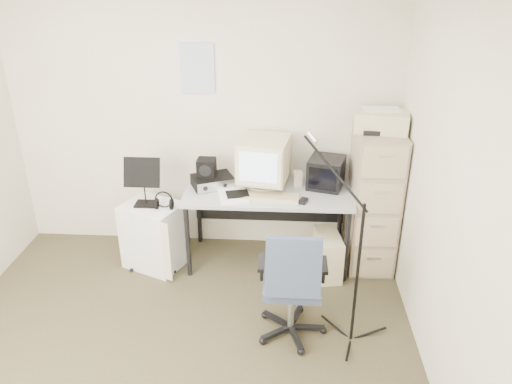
# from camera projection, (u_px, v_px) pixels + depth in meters

# --- Properties ---
(floor) EXTENTS (3.60, 3.60, 0.01)m
(floor) POSITION_uv_depth(u_px,v_px,m) (171.00, 368.00, 3.54)
(floor) COLOR #332E21
(floor) RESTS_ON ground
(wall_back) EXTENTS (3.60, 0.02, 2.50)m
(wall_back) POSITION_uv_depth(u_px,v_px,m) (203.00, 122.00, 4.63)
(wall_back) COLOR silver
(wall_back) RESTS_ON ground
(wall_right) EXTENTS (0.02, 3.60, 2.50)m
(wall_right) POSITION_uv_depth(u_px,v_px,m) (460.00, 221.00, 2.90)
(wall_right) COLOR silver
(wall_right) RESTS_ON ground
(wall_calendar) EXTENTS (0.30, 0.02, 0.44)m
(wall_calendar) POSITION_uv_depth(u_px,v_px,m) (198.00, 68.00, 4.40)
(wall_calendar) COLOR white
(wall_calendar) RESTS_ON wall_back
(filing_cabinet) EXTENTS (0.40, 0.60, 1.30)m
(filing_cabinet) POSITION_uv_depth(u_px,v_px,m) (373.00, 200.00, 4.51)
(filing_cabinet) COLOR gray
(filing_cabinet) RESTS_ON floor
(printer) EXTENTS (0.49, 0.37, 0.17)m
(printer) POSITION_uv_depth(u_px,v_px,m) (382.00, 121.00, 4.21)
(printer) COLOR beige
(printer) RESTS_ON filing_cabinet
(desk) EXTENTS (1.50, 0.70, 0.73)m
(desk) POSITION_uv_depth(u_px,v_px,m) (268.00, 226.00, 4.65)
(desk) COLOR #A9A9A9
(desk) RESTS_ON floor
(crt_monitor) EXTENTS (0.49, 0.51, 0.47)m
(crt_monitor) POSITION_uv_depth(u_px,v_px,m) (264.00, 163.00, 4.47)
(crt_monitor) COLOR beige
(crt_monitor) RESTS_ON desk
(crt_tv) EXTENTS (0.37, 0.39, 0.27)m
(crt_tv) POSITION_uv_depth(u_px,v_px,m) (326.00, 173.00, 4.53)
(crt_tv) COLOR black
(crt_tv) RESTS_ON desk
(desk_speaker) EXTENTS (0.09, 0.09, 0.14)m
(desk_speaker) POSITION_uv_depth(u_px,v_px,m) (298.00, 179.00, 4.56)
(desk_speaker) COLOR beige
(desk_speaker) RESTS_ON desk
(keyboard) EXTENTS (0.49, 0.20, 0.03)m
(keyboard) POSITION_uv_depth(u_px,v_px,m) (271.00, 198.00, 4.34)
(keyboard) COLOR beige
(keyboard) RESTS_ON desk
(mouse) EXTENTS (0.09, 0.11, 0.03)m
(mouse) POSITION_uv_depth(u_px,v_px,m) (303.00, 201.00, 4.27)
(mouse) COLOR black
(mouse) RESTS_ON desk
(radio_receiver) EXTENTS (0.43, 0.38, 0.10)m
(radio_receiver) POSITION_uv_depth(u_px,v_px,m) (212.00, 181.00, 4.56)
(radio_receiver) COLOR black
(radio_receiver) RESTS_ON desk
(radio_speaker) EXTENTS (0.17, 0.16, 0.16)m
(radio_speaker) POSITION_uv_depth(u_px,v_px,m) (206.00, 167.00, 4.52)
(radio_speaker) COLOR black
(radio_speaker) RESTS_ON radio_receiver
(papers) EXTENTS (0.31, 0.38, 0.02)m
(papers) POSITION_uv_depth(u_px,v_px,m) (233.00, 195.00, 4.38)
(papers) COLOR white
(papers) RESTS_ON desk
(pc_tower) EXTENTS (0.25, 0.45, 0.40)m
(pc_tower) POSITION_uv_depth(u_px,v_px,m) (328.00, 254.00, 4.52)
(pc_tower) COLOR beige
(pc_tower) RESTS_ON floor
(office_chair) EXTENTS (0.55, 0.55, 0.94)m
(office_chair) POSITION_uv_depth(u_px,v_px,m) (292.00, 281.00, 3.68)
(office_chair) COLOR #364050
(office_chair) RESTS_ON floor
(side_cart) EXTENTS (0.62, 0.57, 0.62)m
(side_cart) POSITION_uv_depth(u_px,v_px,m) (154.00, 235.00, 4.61)
(side_cart) COLOR white
(side_cart) RESTS_ON floor
(music_stand) EXTENTS (0.32, 0.18, 0.47)m
(music_stand) POSITION_uv_depth(u_px,v_px,m) (144.00, 181.00, 4.39)
(music_stand) COLOR black
(music_stand) RESTS_ON side_cart
(headphones) EXTENTS (0.21, 0.21, 0.03)m
(headphones) POSITION_uv_depth(u_px,v_px,m) (164.00, 203.00, 4.39)
(headphones) COLOR black
(headphones) RESTS_ON side_cart
(mic_stand) EXTENTS (0.03, 0.03, 1.51)m
(mic_stand) POSITION_uv_depth(u_px,v_px,m) (359.00, 255.00, 3.49)
(mic_stand) COLOR black
(mic_stand) RESTS_ON floor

